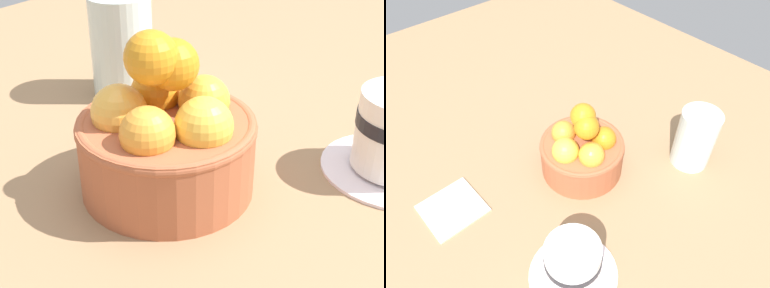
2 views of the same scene
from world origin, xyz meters
TOP-DOWN VIEW (x-y plane):
  - ground_plane at (0.00, 0.00)cm, footprint 143.28×108.95cm
  - terracotta_bowl at (-0.00, -0.00)cm, footprint 14.49×14.49cm
  - water_glass at (-11.70, -15.98)cm, footprint 6.79×6.79cm

SIDE VIEW (x-z plane):
  - ground_plane at x=0.00cm, z-range -4.84..0.00cm
  - terracotta_bowl at x=0.00cm, z-range -2.07..11.59cm
  - water_glass at x=-11.70cm, z-range 0.00..11.00cm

